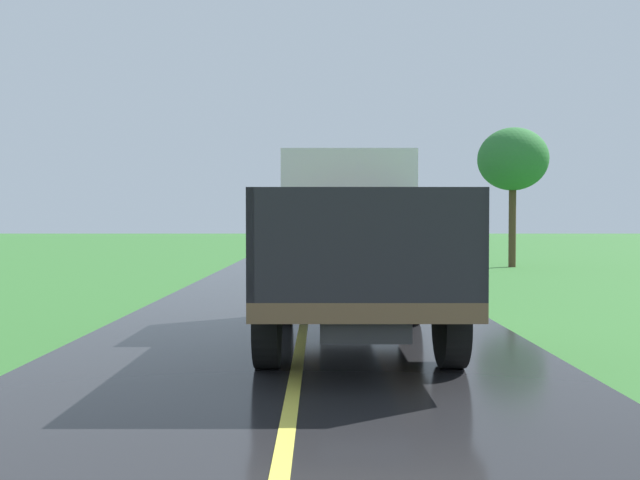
# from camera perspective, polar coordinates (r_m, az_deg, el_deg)

# --- Properties ---
(banana_truck_near) EXTENTS (2.38, 5.82, 2.80)m
(banana_truck_near) POSITION_cam_1_polar(r_m,az_deg,el_deg) (9.96, 2.69, -0.12)
(banana_truck_near) COLOR #2D2D30
(banana_truck_near) RESTS_ON road_surface
(roadside_tree_near_left) EXTENTS (2.70, 2.70, 5.40)m
(roadside_tree_near_left) POSITION_cam_1_polar(r_m,az_deg,el_deg) (27.02, 16.28, 6.59)
(roadside_tree_near_left) COLOR #4C3823
(roadside_tree_near_left) RESTS_ON ground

